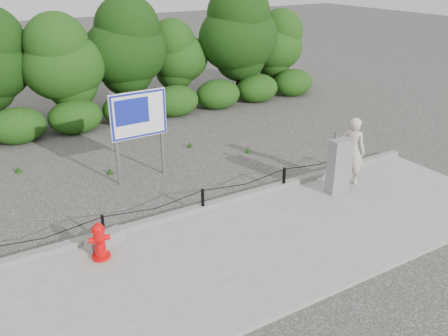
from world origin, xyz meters
TOP-DOWN VIEW (x-y plane):
  - ground at (0.00, 0.00)m, footprint 90.00×90.00m
  - sidewalk at (0.00, -2.00)m, footprint 14.00×4.00m
  - curb at (0.00, 0.05)m, footprint 14.00×0.22m
  - chain_barrier at (0.00, 0.00)m, footprint 10.06×0.06m
  - treeline at (0.35, 8.91)m, footprint 20.15×3.72m
  - fire_hydrant at (-2.78, -0.67)m, footprint 0.44×0.46m
  - pedestrian at (4.31, -0.63)m, footprint 0.85×0.80m
  - concrete_block at (-2.55, -0.25)m, footprint 0.91×0.54m
  - utility_cabinet at (3.57, -0.90)m, footprint 0.57×0.41m
  - advertising_sign at (-0.51, 2.66)m, footprint 1.61×0.16m

SIDE VIEW (x-z plane):
  - ground at x=0.00m, z-range 0.00..0.00m
  - sidewalk at x=0.00m, z-range 0.00..0.08m
  - curb at x=0.00m, z-range 0.08..0.22m
  - concrete_block at x=-2.55m, z-range 0.08..0.35m
  - chain_barrier at x=0.00m, z-range 0.16..0.76m
  - fire_hydrant at x=-2.78m, z-range 0.06..0.89m
  - utility_cabinet at x=3.57m, z-range 0.01..1.64m
  - pedestrian at x=4.31m, z-range 0.05..1.93m
  - advertising_sign at x=-0.51m, z-range 0.53..3.11m
  - treeline at x=0.35m, z-range 0.11..4.96m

